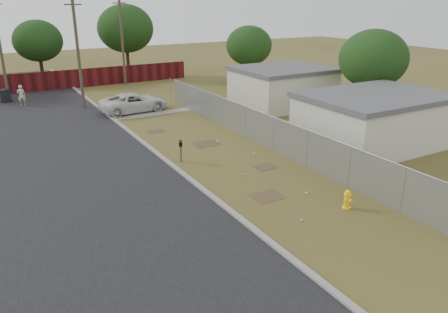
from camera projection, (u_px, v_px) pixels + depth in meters
ground at (227, 160)px, 23.98m from camera, size 120.00×120.00×0.00m
street at (69, 139)px, 27.39m from camera, size 15.10×60.00×0.12m
chainlink_fence at (263, 133)px, 26.00m from camera, size 0.10×27.06×2.02m
privacy_fence at (39, 82)px, 41.26m from camera, size 30.00×0.12×1.80m
utility_poles at (70, 43)px, 37.51m from camera, size 12.60×8.24×9.00m
houses at (324, 101)px, 30.53m from camera, size 9.30×17.24×3.10m
horizon_trees at (112, 39)px, 41.99m from camera, size 33.32×31.94×7.78m
fire_hydrant at (347, 199)px, 18.31m from camera, size 0.41×0.42×0.88m
mailbox at (181, 145)px, 23.36m from camera, size 0.34×0.51×1.19m
pickup_truck at (134, 103)px, 33.80m from camera, size 5.46×2.89×1.46m
pedestrian at (22, 95)px, 35.57m from camera, size 0.72×0.57×1.74m
trash_bin at (6, 96)px, 37.02m from camera, size 0.86×0.85×1.09m
scattered_litter at (254, 170)px, 22.45m from camera, size 2.88×10.72×0.07m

